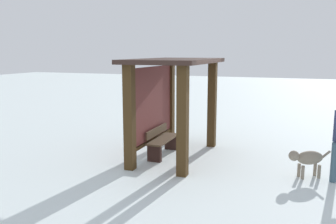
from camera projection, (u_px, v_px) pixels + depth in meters
ground_plane at (175, 156)px, 9.33m from camera, size 60.00×60.00×0.00m
bus_shelter at (169, 88)px, 9.09m from camera, size 3.19×1.79×2.50m
bench_left_inside at (162, 142)px, 9.40m from camera, size 1.40×0.40×0.73m
dog at (307, 159)px, 7.70m from camera, size 0.54×0.86×0.61m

